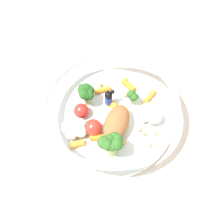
# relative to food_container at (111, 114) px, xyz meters

# --- Properties ---
(ground_plane) EXTENTS (2.40, 2.40, 0.00)m
(ground_plane) POSITION_rel_food_container_xyz_m (-0.02, -0.00, -0.03)
(ground_plane) COLOR silver
(food_container) EXTENTS (0.25, 0.25, 0.07)m
(food_container) POSITION_rel_food_container_xyz_m (0.00, 0.00, 0.00)
(food_container) COLOR white
(food_container) RESTS_ON ground_plane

